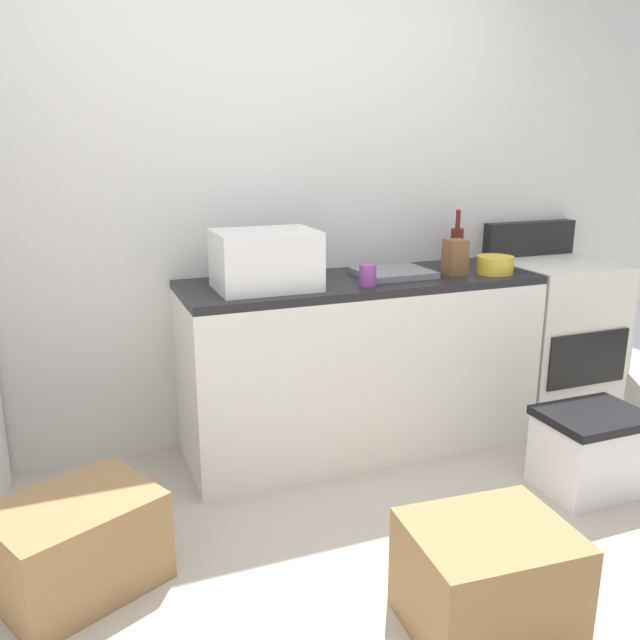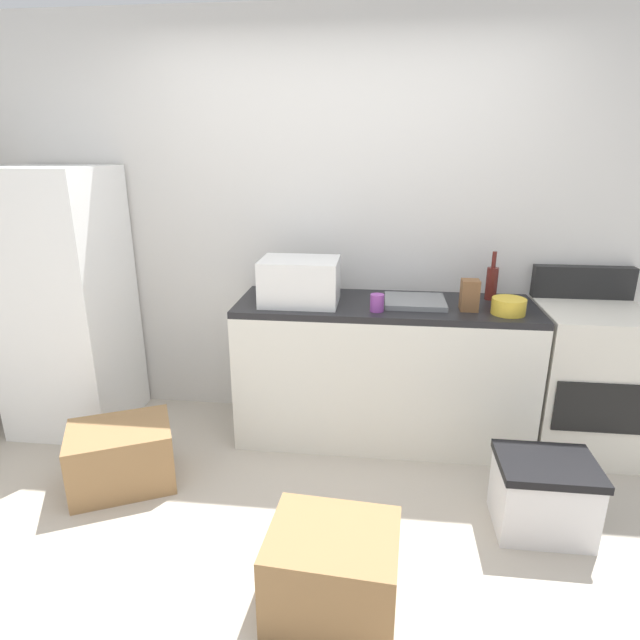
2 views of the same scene
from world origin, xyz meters
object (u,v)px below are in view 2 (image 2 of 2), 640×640
object	(u,v)px
knife_block	(470,295)
cardboard_box_medium	(333,571)
stove_oven	(584,378)
storage_bin	(543,495)
refrigerator	(65,303)
cardboard_box_large	(122,456)
mixing_bowl	(509,306)
microwave	(300,281)
wine_bottle	(492,282)
coffee_mug	(377,303)

from	to	relation	value
knife_block	cardboard_box_medium	world-z (taller)	knife_block
stove_oven	storage_bin	xyz separation A→B (m)	(-0.43, -0.82, -0.27)
knife_block	refrigerator	bearing A→B (deg)	179.01
cardboard_box_large	cardboard_box_medium	size ratio (longest dim) A/B	1.05
cardboard_box_medium	storage_bin	world-z (taller)	storage_bin
storage_bin	knife_block	bearing A→B (deg)	113.39
stove_oven	knife_block	distance (m)	0.91
knife_block	mixing_bowl	xyz separation A→B (m)	(0.21, -0.05, -0.04)
stove_oven	cardboard_box_medium	distance (m)	2.01
cardboard_box_medium	microwave	bearing A→B (deg)	103.80
wine_bottle	cardboard_box_large	bearing A→B (deg)	-157.34
stove_oven	microwave	size ratio (longest dim) A/B	2.39
cardboard_box_large	cardboard_box_medium	bearing A→B (deg)	-29.28
microwave	wine_bottle	bearing A→B (deg)	10.55
microwave	cardboard_box_large	xyz separation A→B (m)	(-0.91, -0.65, -0.86)
microwave	cardboard_box_medium	distance (m)	1.62
coffee_mug	cardboard_box_medium	xyz separation A→B (m)	(-0.13, -1.23, -0.77)
coffee_mug	cardboard_box_large	world-z (taller)	coffee_mug
stove_oven	mixing_bowl	size ratio (longest dim) A/B	5.79
coffee_mug	mixing_bowl	bearing A→B (deg)	2.77
storage_bin	refrigerator	bearing A→B (deg)	164.93
storage_bin	coffee_mug	bearing A→B (deg)	142.71
cardboard_box_large	refrigerator	bearing A→B (deg)	133.62
knife_block	cardboard_box_large	bearing A→B (deg)	-162.09
knife_block	mixing_bowl	bearing A→B (deg)	-12.23
refrigerator	storage_bin	distance (m)	3.01
wine_bottle	storage_bin	world-z (taller)	wine_bottle
stove_oven	knife_block	xyz separation A→B (m)	(-0.74, -0.10, 0.52)
coffee_mug	mixing_bowl	world-z (taller)	coffee_mug
microwave	mixing_bowl	xyz separation A→B (m)	(1.20, -0.08, -0.09)
microwave	mixing_bowl	bearing A→B (deg)	-3.77
mixing_bowl	cardboard_box_large	bearing A→B (deg)	-164.95
stove_oven	mixing_bowl	world-z (taller)	stove_oven
refrigerator	coffee_mug	bearing A→B (deg)	-3.59
refrigerator	wine_bottle	xyz separation A→B (m)	(2.70, 0.21, 0.16)
mixing_bowl	cardboard_box_medium	distance (m)	1.72
wine_bottle	cardboard_box_large	distance (m)	2.39
coffee_mug	storage_bin	world-z (taller)	coffee_mug
coffee_mug	mixing_bowl	size ratio (longest dim) A/B	0.53
coffee_mug	cardboard_box_medium	distance (m)	1.45
coffee_mug	storage_bin	size ratio (longest dim) A/B	0.22
stove_oven	refrigerator	bearing A→B (deg)	-179.03
cardboard_box_large	storage_bin	size ratio (longest dim) A/B	1.17
refrigerator	coffee_mug	world-z (taller)	refrigerator
storage_bin	wine_bottle	bearing A→B (deg)	98.39
refrigerator	cardboard_box_large	size ratio (longest dim) A/B	3.15
microwave	knife_block	world-z (taller)	microwave
storage_bin	stove_oven	bearing A→B (deg)	62.37
mixing_bowl	cardboard_box_large	world-z (taller)	mixing_bowl
coffee_mug	mixing_bowl	xyz separation A→B (m)	(0.74, 0.04, -0.00)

